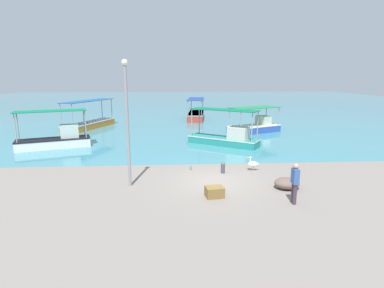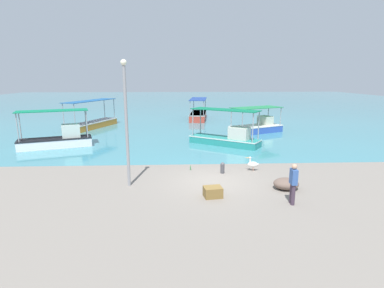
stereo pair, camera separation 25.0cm
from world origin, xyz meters
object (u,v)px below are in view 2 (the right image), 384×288
at_px(fishing_boat_outer, 58,139).
at_px(pelican, 253,164).
at_px(fishing_boat_center, 198,115).
at_px(fishing_boat_near_right, 257,126).
at_px(fisherman_standing, 293,183).
at_px(fishing_boat_far_left, 92,123).
at_px(net_pile, 286,184).
at_px(glass_bottle, 191,168).
at_px(fishing_boat_near_left, 227,137).
at_px(cargo_crate, 213,192).
at_px(lamp_post, 126,117).
at_px(mooring_bollard, 222,167).

distance_m(fishing_boat_outer, pelican, 14.35).
bearing_deg(fishing_boat_center, fishing_boat_near_right, -61.56).
height_order(fishing_boat_outer, fisherman_standing, fishing_boat_outer).
bearing_deg(pelican, fishing_boat_far_left, 130.96).
height_order(net_pile, glass_bottle, net_pile).
bearing_deg(fishing_boat_near_left, cargo_crate, -102.41).
relative_size(fishing_boat_far_left, fisherman_standing, 4.17).
height_order(pelican, lamp_post, lamp_post).
distance_m(mooring_bollard, fisherman_standing, 4.71).
relative_size(fishing_boat_outer, fishing_boat_center, 0.82).
xyz_separation_m(fishing_boat_near_right, fishing_boat_near_left, (-3.63, -5.24, 0.04)).
xyz_separation_m(fishing_boat_far_left, cargo_crate, (10.22, -18.34, -0.30)).
relative_size(fishing_boat_far_left, net_pile, 6.12).
xyz_separation_m(fishing_boat_far_left, lamp_post, (6.41, -16.77, 2.73)).
height_order(fishing_boat_outer, pelican, fishing_boat_outer).
relative_size(fishing_boat_near_right, lamp_post, 0.92).
height_order(fishing_boat_outer, fishing_boat_near_left, fishing_boat_outer).
distance_m(lamp_post, cargo_crate, 5.11).
distance_m(fishing_boat_center, fishing_boat_far_left, 12.65).
distance_m(pelican, mooring_bollard, 1.75).
bearing_deg(fisherman_standing, net_pile, 78.19).
xyz_separation_m(fishing_boat_near_right, fisherman_standing, (-2.72, -16.14, 0.35)).
relative_size(fishing_boat_outer, glass_bottle, 19.31).
height_order(fishing_boat_outer, cargo_crate, fishing_boat_outer).
relative_size(fisherman_standing, net_pile, 1.47).
distance_m(pelican, net_pile, 2.94).
bearing_deg(fishing_boat_outer, fishing_boat_far_left, 89.45).
bearing_deg(pelican, mooring_bollard, -168.49).
relative_size(fishing_boat_outer, fisherman_standing, 3.08).
bearing_deg(pelican, net_pile, -72.74).
relative_size(fishing_boat_center, mooring_bollard, 10.64).
distance_m(fishing_boat_outer, cargo_crate, 14.27).
height_order(fishing_boat_near_right, mooring_bollard, fishing_boat_near_right).
relative_size(fishing_boat_near_right, fishing_boat_center, 0.84).
bearing_deg(cargo_crate, mooring_bollard, 74.77).
distance_m(mooring_bollard, net_pile, 3.56).
xyz_separation_m(fishing_boat_outer, fishing_boat_near_left, (12.50, 0.15, -0.04)).
xyz_separation_m(fishing_boat_near_left, lamp_post, (-6.01, -8.46, 2.66)).
bearing_deg(fishing_boat_center, cargo_crate, -92.20).
xyz_separation_m(pelican, lamp_post, (-6.40, -2.01, 2.88)).
distance_m(pelican, lamp_post, 7.30).
xyz_separation_m(fishing_boat_outer, net_pile, (13.76, -9.10, -0.39)).
height_order(fishing_boat_far_left, pelican, fishing_boat_far_left).
relative_size(fishing_boat_center, net_pile, 5.55).
distance_m(fishing_boat_near_right, lamp_post, 16.97).
relative_size(fishing_boat_near_right, net_pile, 4.64).
bearing_deg(fishing_boat_near_left, fishing_boat_outer, -179.32).
distance_m(fishing_boat_outer, lamp_post, 10.86).
xyz_separation_m(fishing_boat_far_left, mooring_bollard, (11.10, -15.11, -0.21)).
bearing_deg(fishing_boat_center, net_pile, -83.87).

